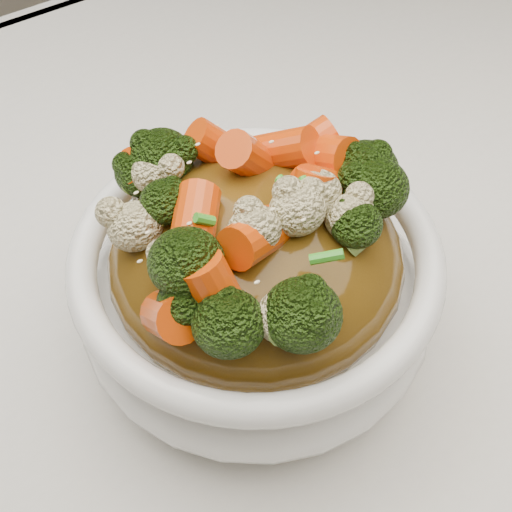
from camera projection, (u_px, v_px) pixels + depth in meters
dining_table at (252, 480)px, 0.79m from camera, size 1.20×0.80×0.75m
tablecloth at (250, 284)px, 0.52m from camera, size 1.20×0.80×0.04m
bowl at (256, 290)px, 0.44m from camera, size 0.23×0.23×0.09m
sauce_base at (256, 259)px, 0.42m from camera, size 0.19×0.19×0.09m
carrots at (256, 182)px, 0.37m from camera, size 0.19×0.19×0.05m
broccoli at (256, 183)px, 0.37m from camera, size 0.19×0.19×0.04m
cauliflower at (256, 186)px, 0.37m from camera, size 0.19×0.19×0.04m
scallions at (256, 180)px, 0.37m from camera, size 0.14×0.14×0.02m
sesame_seeds at (256, 180)px, 0.37m from camera, size 0.17×0.17×0.01m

